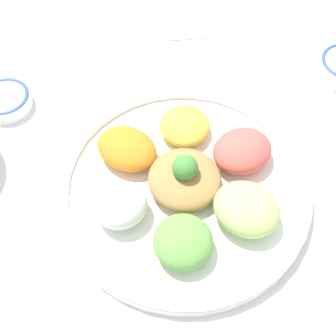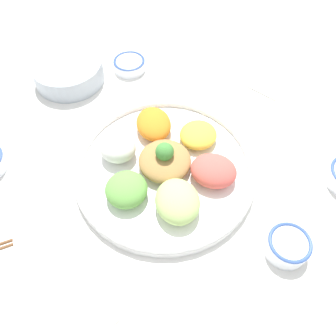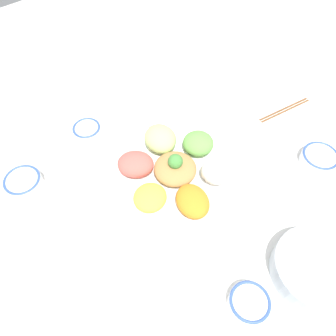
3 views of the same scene
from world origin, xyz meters
name	(u,v)px [view 1 (image 1 of 3)]	position (x,y,z in m)	size (l,w,h in m)	color
ground_plane	(179,207)	(0.00, 0.00, 0.00)	(2.40, 2.40, 0.00)	white
salad_platter	(185,185)	(0.00, 0.03, 0.03)	(0.42, 0.42, 0.10)	white
rice_bowl_plain	(6,100)	(-0.37, 0.12, 0.02)	(0.09, 0.09, 0.03)	white
serving_spoon_main	(201,36)	(-0.07, 0.41, 0.00)	(0.13, 0.07, 0.01)	beige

